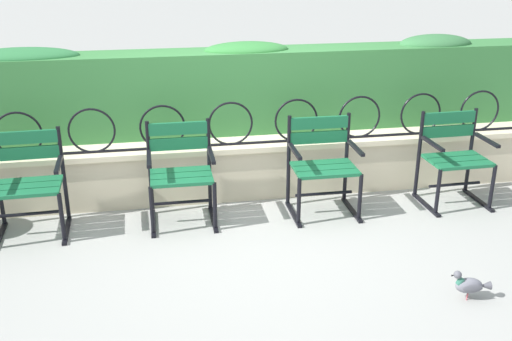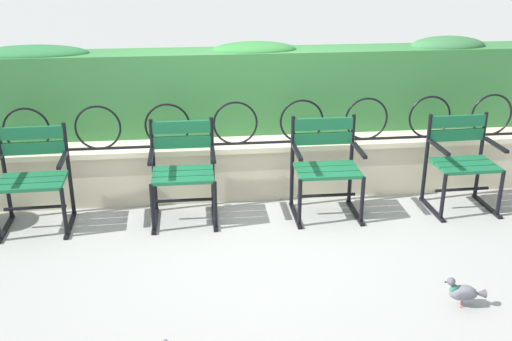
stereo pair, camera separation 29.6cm
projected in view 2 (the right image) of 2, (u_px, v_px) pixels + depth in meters
The scene contains 9 objects.
ground_plane at pixel (258, 237), 5.06m from camera, with size 60.00×60.00×0.00m, color #9E9E99.
stone_wall at pixel (247, 168), 5.81m from camera, with size 6.66×0.41×0.54m.
iron_arch_fence at pixel (237, 125), 5.57m from camera, with size 6.14×0.02×0.42m.
hedge_row at pixel (242, 88), 5.93m from camera, with size 6.53×0.46×0.90m.
park_chair_leftmost at pixel (33, 176), 5.11m from camera, with size 0.60×0.54×0.87m.
park_chair_centre_left at pixel (183, 169), 5.26m from camera, with size 0.57×0.52×0.88m.
park_chair_centre_right at pixel (326, 164), 5.36m from camera, with size 0.60×0.52×0.87m.
park_chair_rightmost at pixel (462, 160), 5.48m from camera, with size 0.59×0.53×0.86m.
pigeon_near_chairs at pixel (464, 292), 4.07m from camera, with size 0.29×0.12×0.22m.
Camera 2 is at (-0.53, -4.48, 2.36)m, focal length 41.98 mm.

